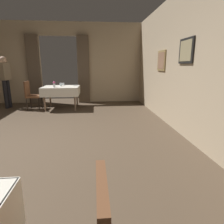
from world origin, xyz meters
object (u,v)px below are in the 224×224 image
(flower_vase_mid, at_px, (54,84))
(glass_mid_b, at_px, (61,84))
(chair_mid_left, at_px, (31,94))
(plate_mid_d, at_px, (75,85))
(glass_mid_c, at_px, (63,84))
(dining_table_mid, at_px, (61,89))
(person_waiter_by_doorway, at_px, (5,78))

(flower_vase_mid, bearing_deg, glass_mid_b, 68.51)
(chair_mid_left, relative_size, plate_mid_d, 4.54)
(chair_mid_left, height_order, glass_mid_c, chair_mid_left)
(dining_table_mid, relative_size, glass_mid_c, 13.89)
(dining_table_mid, xyz_separation_m, glass_mid_c, (0.02, 0.35, 0.14))
(glass_mid_c, bearing_deg, chair_mid_left, -158.60)
(chair_mid_left, relative_size, glass_mid_c, 10.88)
(glass_mid_b, relative_size, glass_mid_c, 1.28)
(dining_table_mid, height_order, plate_mid_d, plate_mid_d)
(dining_table_mid, distance_m, plate_mid_d, 0.48)
(glass_mid_c, height_order, plate_mid_d, glass_mid_c)
(dining_table_mid, relative_size, glass_mid_b, 10.81)
(dining_table_mid, height_order, glass_mid_c, glass_mid_c)
(dining_table_mid, bearing_deg, glass_mid_c, 86.15)
(dining_table_mid, relative_size, flower_vase_mid, 6.19)
(dining_table_mid, relative_size, plate_mid_d, 5.79)
(glass_mid_b, bearing_deg, plate_mid_d, 15.57)
(glass_mid_b, xyz_separation_m, plate_mid_d, (0.44, 0.12, -0.05))
(chair_mid_left, height_order, glass_mid_b, chair_mid_left)
(flower_vase_mid, height_order, plate_mid_d, flower_vase_mid)
(flower_vase_mid, xyz_separation_m, plate_mid_d, (0.59, 0.50, -0.10))
(dining_table_mid, relative_size, person_waiter_by_doorway, 0.69)
(chair_mid_left, xyz_separation_m, plate_mid_d, (1.41, 0.24, 0.24))
(person_waiter_by_doorway, bearing_deg, flower_vase_mid, -18.04)
(chair_mid_left, height_order, person_waiter_by_doorway, person_waiter_by_doorway)
(person_waiter_by_doorway, bearing_deg, chair_mid_left, -18.11)
(chair_mid_left, relative_size, glass_mid_b, 8.47)
(dining_table_mid, xyz_separation_m, glass_mid_b, (-0.01, 0.07, 0.15))
(person_waiter_by_doorway, bearing_deg, glass_mid_b, -5.48)
(glass_mid_b, xyz_separation_m, glass_mid_c, (0.04, 0.28, -0.01))
(glass_mid_b, height_order, glass_mid_c, glass_mid_b)
(glass_mid_c, bearing_deg, plate_mid_d, -21.25)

